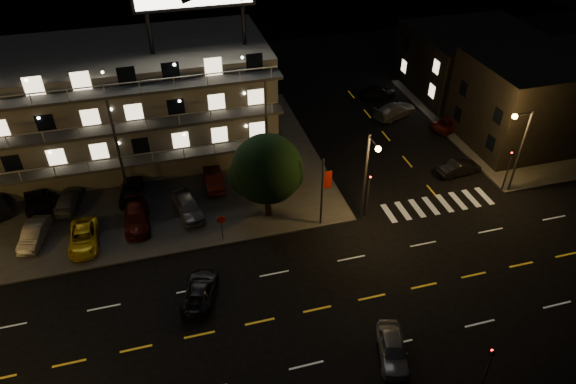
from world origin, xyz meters
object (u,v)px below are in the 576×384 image
object	(u,v)px
road_car_east	(393,349)
road_car_west	(200,290)
lot_car_7	(69,200)
side_car_0	(459,168)
tree	(266,171)
lot_car_2	(84,238)
lot_car_4	(188,207)

from	to	relation	value
road_car_east	road_car_west	size ratio (longest dim) A/B	0.94
lot_car_7	side_car_0	world-z (taller)	lot_car_7
lot_car_7	tree	bearing A→B (deg)	171.11
tree	side_car_0	world-z (taller)	tree
lot_car_7	road_car_east	world-z (taller)	road_car_east
tree	road_car_east	distance (m)	16.39
lot_car_2	lot_car_7	distance (m)	5.57
road_car_east	road_car_west	distance (m)	13.41
tree	lot_car_7	world-z (taller)	tree
lot_car_7	road_car_west	xyz separation A→B (m)	(9.37, -12.99, -0.16)
lot_car_2	road_car_west	bearing A→B (deg)	-43.63
tree	lot_car_2	size ratio (longest dim) A/B	1.59
tree	side_car_0	xyz separation A→B (m)	(18.54, 1.25, -3.85)
lot_car_4	side_car_0	distance (m)	24.87
lot_car_4	lot_car_7	distance (m)	10.36
side_car_0	lot_car_2	bearing A→B (deg)	86.35
lot_car_4	road_car_west	size ratio (longest dim) A/B	1.03
lot_car_4	side_car_0	world-z (taller)	lot_car_4
lot_car_4	side_car_0	xyz separation A→B (m)	(24.86, -0.53, -0.25)
tree	lot_car_2	distance (m)	15.00
lot_car_2	road_car_west	world-z (taller)	lot_car_2
lot_car_2	lot_car_4	distance (m)	8.35
tree	lot_car_7	xyz separation A→B (m)	(-15.96, 5.59, -3.75)
tree	lot_car_7	bearing A→B (deg)	160.70
lot_car_2	road_car_east	bearing A→B (deg)	-39.66
tree	road_car_east	world-z (taller)	tree
road_car_west	lot_car_2	bearing A→B (deg)	-24.78
road_car_east	road_car_west	xyz separation A→B (m)	(-10.77, 7.98, -0.09)
lot_car_7	side_car_0	bearing A→B (deg)	-176.77
lot_car_7	road_car_east	distance (m)	29.08
lot_car_4	tree	bearing A→B (deg)	-25.73
side_car_0	road_car_east	bearing A→B (deg)	133.74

